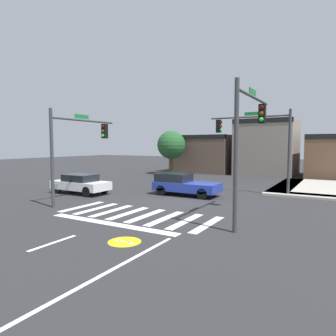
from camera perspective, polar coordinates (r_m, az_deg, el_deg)
ground_plane at (r=18.91m, az=2.20°, el=-6.05°), size 120.00×120.00×0.00m
crosswalk_near at (r=15.16m, az=-5.88°, el=-8.70°), size 7.91×3.13×0.01m
lane_markings at (r=9.42m, az=-28.95°, el=-17.56°), size 6.80×20.25×0.01m
bike_detector_marking at (r=11.14m, az=-8.21°, el=-13.61°), size 1.19×1.19×0.01m
storefront_row at (r=36.42m, az=18.74°, el=2.91°), size 22.49×7.01×6.21m
traffic_signal_southeast at (r=13.70m, az=15.08°, el=7.22°), size 0.32×5.12×5.97m
traffic_signal_southwest at (r=18.81m, az=-16.57°, el=5.06°), size 0.32×5.05×5.40m
traffic_signal_northeast at (r=22.06m, az=16.38°, el=5.84°), size 5.63×0.32×5.79m
car_blue at (r=20.61m, az=2.88°, el=-3.05°), size 4.43×1.91×1.47m
car_white at (r=22.10m, az=-16.20°, el=-2.82°), size 4.21×1.84×1.37m
roadside_tree at (r=34.95m, az=0.63°, el=4.35°), size 3.25×3.25×5.02m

